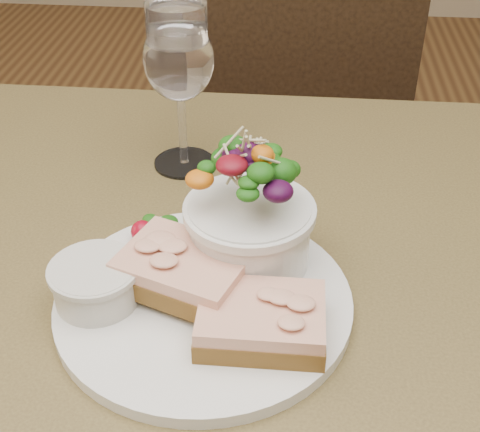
# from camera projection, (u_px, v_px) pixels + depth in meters

# --- Properties ---
(cafe_table) EXTENTS (0.80, 0.80, 0.75)m
(cafe_table) POSITION_uv_depth(u_px,v_px,m) (221.00, 359.00, 0.67)
(cafe_table) COLOR #44381D
(cafe_table) RESTS_ON ground
(chair_far) EXTENTS (0.44, 0.44, 0.90)m
(chair_far) POSITION_uv_depth(u_px,v_px,m) (276.00, 223.00, 1.46)
(chair_far) COLOR black
(chair_far) RESTS_ON ground
(dinner_plate) EXTENTS (0.26, 0.26, 0.01)m
(dinner_plate) POSITION_uv_depth(u_px,v_px,m) (204.00, 301.00, 0.58)
(dinner_plate) COLOR white
(dinner_plate) RESTS_ON cafe_table
(sandwich_front) EXTENTS (0.10, 0.08, 0.03)m
(sandwich_front) POSITION_uv_depth(u_px,v_px,m) (261.00, 320.00, 0.53)
(sandwich_front) COLOR #513515
(sandwich_front) RESTS_ON dinner_plate
(sandwich_back) EXTENTS (0.13, 0.11, 0.03)m
(sandwich_back) POSITION_uv_depth(u_px,v_px,m) (185.00, 269.00, 0.57)
(sandwich_back) COLOR #513515
(sandwich_back) RESTS_ON dinner_plate
(ramekin) EXTENTS (0.07, 0.07, 0.04)m
(ramekin) POSITION_uv_depth(u_px,v_px,m) (96.00, 282.00, 0.56)
(ramekin) COLOR beige
(ramekin) RESTS_ON dinner_plate
(salad_bowl) EXTENTS (0.11, 0.11, 0.13)m
(salad_bowl) POSITION_uv_depth(u_px,v_px,m) (250.00, 208.00, 0.58)
(salad_bowl) COLOR white
(salad_bowl) RESTS_ON dinner_plate
(garnish) EXTENTS (0.05, 0.04, 0.02)m
(garnish) POSITION_uv_depth(u_px,v_px,m) (154.00, 231.00, 0.64)
(garnish) COLOR #163C0B
(garnish) RESTS_ON dinner_plate
(wine_glass) EXTENTS (0.08, 0.08, 0.18)m
(wine_glass) POSITION_uv_depth(u_px,v_px,m) (179.00, 65.00, 0.71)
(wine_glass) COLOR white
(wine_glass) RESTS_ON cafe_table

